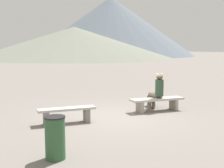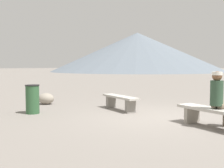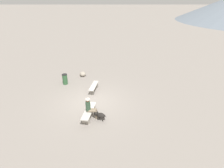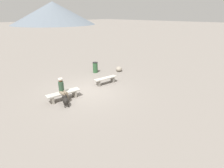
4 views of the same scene
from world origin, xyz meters
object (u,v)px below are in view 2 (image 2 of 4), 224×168
object	(u,v)px
boulder	(46,99)
bench_left	(120,100)
seated_person	(220,96)
bench_right	(213,114)
trash_bin	(32,99)

from	to	relation	value
boulder	bench_left	bearing A→B (deg)	24.20
boulder	seated_person	bearing A→B (deg)	12.25
bench_right	boulder	xyz separation A→B (m)	(-5.97, -1.21, -0.13)
bench_right	seated_person	size ratio (longest dim) A/B	1.49
trash_bin	boulder	world-z (taller)	trash_bin
seated_person	trash_bin	xyz separation A→B (m)	(-4.49, -2.50, -0.30)
trash_bin	bench_right	bearing A→B (deg)	28.58
trash_bin	seated_person	bearing A→B (deg)	29.14
bench_right	trash_bin	distance (m)	5.02
trash_bin	boulder	xyz separation A→B (m)	(-1.57, 1.19, -0.23)
bench_left	boulder	distance (m)	2.98
bench_left	seated_person	xyz separation A→B (m)	(3.34, 0.09, 0.41)
seated_person	trash_bin	size ratio (longest dim) A/B	1.52
bench_left	trash_bin	bearing A→B (deg)	-106.47
bench_right	trash_bin	bearing A→B (deg)	-142.36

